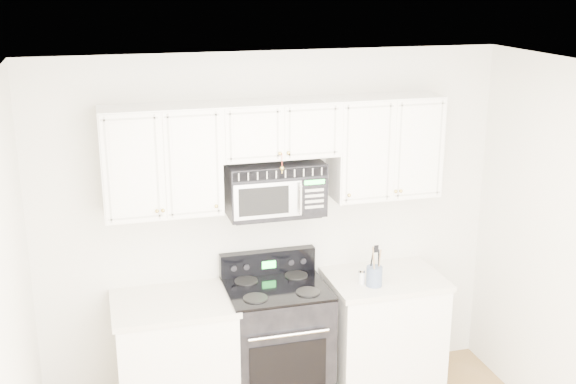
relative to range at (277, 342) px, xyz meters
name	(u,v)px	position (x,y,z in m)	size (l,w,h in m)	color
room	(353,331)	(0.05, -1.44, 0.82)	(3.51, 3.51, 2.61)	olive
base_cabinet_left	(176,363)	(-0.75, 0.00, -0.06)	(0.86, 0.65, 0.92)	white
base_cabinet_right	(382,335)	(0.85, 0.00, -0.06)	(0.86, 0.65, 0.92)	white
range	(277,342)	(0.00, 0.00, 0.00)	(0.73, 0.67, 1.11)	black
upper_cabinets	(277,148)	(0.05, 0.14, 1.45)	(2.44, 0.37, 0.75)	white
microwave	(275,188)	(0.03, 0.13, 1.16)	(0.69, 0.40, 0.38)	black
utensil_crock	(374,275)	(0.70, -0.14, 0.52)	(0.12, 0.12, 0.32)	slate
shaker_salt	(361,277)	(0.63, -0.07, 0.49)	(0.04, 0.04, 0.10)	silver
shaker_pepper	(362,277)	(0.63, -0.09, 0.49)	(0.05, 0.05, 0.11)	silver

